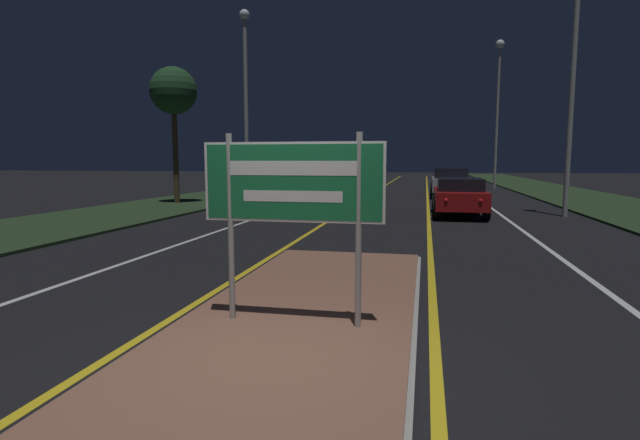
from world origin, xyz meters
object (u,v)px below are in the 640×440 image
object	(u,v)px
streetlight_right_far	(498,91)
car_receding_0	(459,196)
highway_sign	(293,191)
car_approaching_1	(364,179)
streetlight_right_near	(574,52)
car_receding_1	(450,182)
car_approaching_0	(332,189)
streetlight_left_near	(246,89)

from	to	relation	value
streetlight_right_far	car_receding_0	size ratio (longest dim) A/B	2.34
highway_sign	car_approaching_1	bearing A→B (deg)	95.11
highway_sign	streetlight_right_near	distance (m)	15.42
car_receding_0	highway_sign	bearing A→B (deg)	-101.58
car_receding_0	car_receding_1	world-z (taller)	car_receding_1
streetlight_right_far	car_receding_1	bearing A→B (deg)	-110.88
highway_sign	streetlight_right_far	size ratio (longest dim) A/B	0.22
streetlight_right_near	car_receding_1	distance (m)	10.51
streetlight_right_near	highway_sign	bearing A→B (deg)	-115.15
car_receding_1	car_approaching_0	size ratio (longest dim) A/B	1.00
streetlight_right_far	car_approaching_1	distance (m)	11.42
streetlight_left_near	car_receding_1	world-z (taller)	streetlight_left_near
streetlight_left_near	car_receding_0	size ratio (longest dim) A/B	1.98
car_approaching_1	car_approaching_0	bearing A→B (deg)	-90.24
highway_sign	streetlight_left_near	bearing A→B (deg)	111.89
streetlight_right_near	car_receding_0	distance (m)	6.16
highway_sign	car_approaching_1	size ratio (longest dim) A/B	0.46
car_receding_1	streetlight_left_near	bearing A→B (deg)	-145.82
streetlight_right_near	streetlight_right_far	world-z (taller)	streetlight_right_far
highway_sign	car_approaching_0	size ratio (longest dim) A/B	0.53
car_receding_0	car_approaching_0	world-z (taller)	car_approaching_0
streetlight_right_near	car_receding_1	size ratio (longest dim) A/B	2.20
streetlight_right_far	streetlight_left_near	bearing A→B (deg)	-129.65
streetlight_left_near	car_approaching_1	xyz separation A→B (m)	(4.04, 10.30, -4.28)
car_approaching_0	streetlight_left_near	bearing A→B (deg)	171.64
car_receding_0	car_receding_1	bearing A→B (deg)	89.34
car_receding_1	highway_sign	bearing A→B (deg)	-97.14
streetlight_left_near	car_receding_1	size ratio (longest dim) A/B	2.08
car_receding_0	car_approaching_1	distance (m)	14.10
car_approaching_1	streetlight_right_far	bearing A→B (deg)	29.70
car_receding_1	car_receding_0	bearing A→B (deg)	-90.66
car_receding_1	car_approaching_1	xyz separation A→B (m)	(-5.11, 4.08, -0.01)
car_receding_0	car_approaching_1	size ratio (longest dim) A/B	0.90
streetlight_right_near	streetlight_right_far	distance (m)	17.60
highway_sign	car_approaching_0	distance (m)	15.51
streetlight_right_near	car_approaching_0	size ratio (longest dim) A/B	2.20
car_approaching_0	streetlight_right_near	bearing A→B (deg)	-11.85
streetlight_right_near	car_receding_0	bearing A→B (deg)	-172.77
streetlight_right_far	car_receding_1	xyz separation A→B (m)	(-3.41, -8.94, -5.83)
streetlight_left_near	streetlight_right_far	bearing A→B (deg)	50.35
car_approaching_0	car_approaching_1	bearing A→B (deg)	89.76
highway_sign	streetlight_right_far	world-z (taller)	streetlight_right_far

